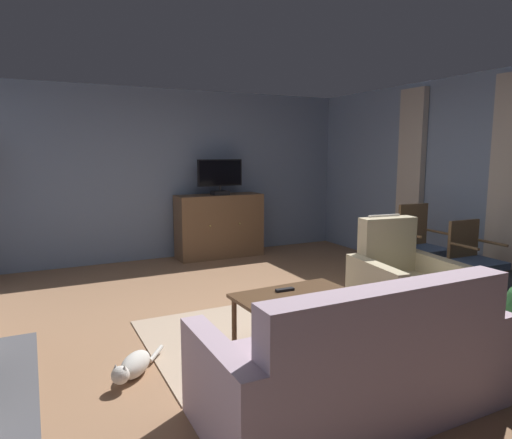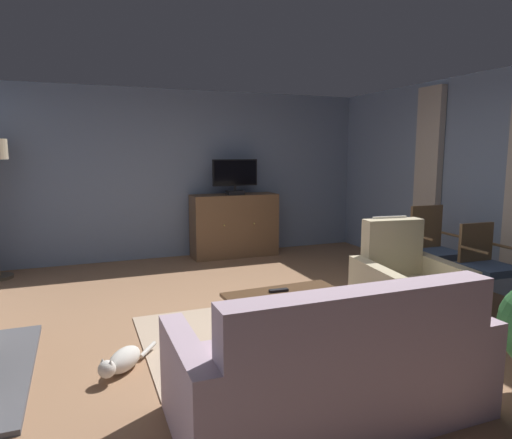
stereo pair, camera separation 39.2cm
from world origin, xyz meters
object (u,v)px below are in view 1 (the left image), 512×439
(tv_cabinet, at_px, (219,227))
(side_chair_mid_row, at_px, (420,243))
(tv_remote, at_px, (285,290))
(coffee_table, at_px, (291,299))
(sofa_floral, at_px, (357,368))
(cat, at_px, (133,366))
(television, at_px, (220,176))
(armchair_by_fireplace, at_px, (403,287))
(side_chair_nearest_door, at_px, (473,258))

(tv_cabinet, relative_size, side_chair_mid_row, 1.35)
(tv_remote, relative_size, side_chair_mid_row, 0.17)
(coffee_table, xyz_separation_m, sofa_floral, (-0.18, -1.13, -0.09))
(cat, bearing_deg, television, 58.47)
(cat, bearing_deg, armchair_by_fireplace, 1.29)
(tv_cabinet, distance_m, armchair_by_fireplace, 3.44)
(coffee_table, distance_m, side_chair_nearest_door, 2.39)
(coffee_table, bearing_deg, tv_remote, 117.91)
(television, xyz_separation_m, sofa_floral, (-0.88, -4.50, -0.99))
(side_chair_nearest_door, relative_size, side_chair_mid_row, 0.90)
(television, distance_m, side_chair_mid_row, 3.14)
(television, xyz_separation_m, tv_remote, (-0.73, -3.31, -0.82))
(side_chair_nearest_door, distance_m, cat, 3.79)
(sofa_floral, relative_size, cat, 3.76)
(television, height_order, tv_remote, television)
(coffee_table, relative_size, tv_remote, 6.15)
(sofa_floral, xyz_separation_m, cat, (-1.19, 1.12, -0.22))
(sofa_floral, bearing_deg, armchair_by_fireplace, 37.53)
(tv_cabinet, xyz_separation_m, television, (-0.00, -0.05, 0.82))
(tv_remote, distance_m, side_chair_mid_row, 2.54)
(side_chair_nearest_door, bearing_deg, armchair_by_fireplace, -179.52)
(tv_remote, bearing_deg, side_chair_nearest_door, -177.69)
(tv_remote, xyz_separation_m, cat, (-1.35, -0.07, -0.38))
(side_chair_mid_row, relative_size, cat, 1.93)
(side_chair_nearest_door, bearing_deg, side_chair_mid_row, 89.98)
(coffee_table, relative_size, armchair_by_fireplace, 1.04)
(side_chair_mid_row, height_order, cat, side_chair_mid_row)
(sofa_floral, height_order, cat, sofa_floral)
(sofa_floral, distance_m, side_chair_mid_row, 3.24)
(television, height_order, side_chair_mid_row, television)
(tv_cabinet, relative_size, side_chair_nearest_door, 1.51)
(cat, bearing_deg, side_chair_mid_row, 12.63)
(television, relative_size, sofa_floral, 0.37)
(coffee_table, relative_size, cat, 1.98)
(television, bearing_deg, sofa_floral, -101.09)
(television, distance_m, side_chair_nearest_door, 3.80)
(television, xyz_separation_m, coffee_table, (-0.70, -3.36, -0.89))
(coffee_table, height_order, cat, coffee_table)
(tv_cabinet, relative_size, armchair_by_fireplace, 1.36)
(television, height_order, armchair_by_fireplace, television)
(tv_cabinet, distance_m, television, 0.82)
(coffee_table, relative_size, side_chair_nearest_door, 1.15)
(television, distance_m, sofa_floral, 4.69)
(tv_cabinet, xyz_separation_m, armchair_by_fireplace, (0.65, -3.37, -0.17))
(armchair_by_fireplace, relative_size, side_chair_mid_row, 0.99)
(side_chair_mid_row, bearing_deg, television, 123.70)
(tv_remote, xyz_separation_m, side_chair_mid_row, (2.42, 0.77, 0.06))
(tv_cabinet, height_order, cat, tv_cabinet)
(coffee_table, distance_m, armchair_by_fireplace, 1.36)
(armchair_by_fireplace, relative_size, cat, 1.92)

